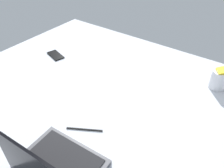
{
  "coord_description": "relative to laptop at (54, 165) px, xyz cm",
  "views": [
    {
      "loc": [
        -58.41,
        75.21,
        97.71
      ],
      "look_at": [
        -2.91,
        -1.99,
        24.0
      ],
      "focal_mm": 35.3,
      "sensor_mm": 36.0,
      "label": 1
    }
  ],
  "objects": [
    {
      "name": "bed_mattress",
      "position": [
        13.14,
        -49.72,
        -13.41
      ],
      "size": [
        180.0,
        140.0,
        18.0
      ],
      "primitive_type": "cube",
      "color": "#B7BCC6",
      "rests_on": "ground"
    },
    {
      "name": "snack_cup",
      "position": [
        -36.19,
        -90.83,
        1.64
      ],
      "size": [
        10.53,
        9.0,
        13.76
      ],
      "color": "silver",
      "rests_on": "bed_mattress"
    },
    {
      "name": "laptop",
      "position": [
        0.0,
        0.0,
        0.0
      ],
      "size": [
        34.27,
        24.87,
        23.0
      ],
      "rotation": [
        0.0,
        0.0,
        0.06
      ],
      "color": "#4C4C51",
      "rests_on": "bed_mattress"
    },
    {
      "name": "charger_cable",
      "position": [
        4.82,
        -22.18,
        -4.11
      ],
      "size": [
        15.06,
        8.95,
        0.6
      ],
      "primitive_type": "cube",
      "rotation": [
        0.0,
        0.0,
        0.52
      ],
      "color": "black",
      "rests_on": "bed_mattress"
    },
    {
      "name": "cell_phone",
      "position": [
        66.43,
        -61.29,
        -4.01
      ],
      "size": [
        15.34,
        10.41,
        0.8
      ],
      "primitive_type": "cube",
      "rotation": [
        0.0,
        0.0,
        1.29
      ],
      "color": "black",
      "rests_on": "bed_mattress"
    }
  ]
}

